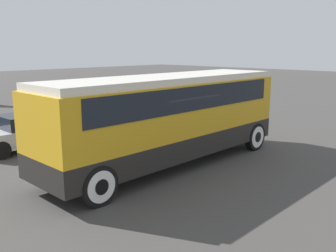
{
  "coord_description": "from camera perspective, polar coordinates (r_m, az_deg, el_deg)",
  "views": [
    {
      "loc": [
        -9.07,
        -8.73,
        4.02
      ],
      "look_at": [
        0.0,
        0.0,
        1.41
      ],
      "focal_mm": 40.0,
      "sensor_mm": 36.0,
      "label": 1
    }
  ],
  "objects": [
    {
      "name": "parked_car_mid",
      "position": [
        20.34,
        -3.58,
        2.35
      ],
      "size": [
        4.79,
        1.93,
        1.4
      ],
      "color": "#7A6B5B",
      "rests_on": "ground_plane"
    },
    {
      "name": "tour_bus",
      "position": [
        12.84,
        0.3,
        2.15
      ],
      "size": [
        9.59,
        2.51,
        3.13
      ],
      "color": "black",
      "rests_on": "ground_plane"
    },
    {
      "name": "parked_car_near",
      "position": [
        16.4,
        -19.59,
        -0.57
      ],
      "size": [
        4.59,
        1.85,
        1.43
      ],
      "color": "#BCBCC1",
      "rests_on": "ground_plane"
    },
    {
      "name": "ground_plane",
      "position": [
        13.22,
        0.0,
        -5.98
      ],
      "size": [
        120.0,
        120.0,
        0.0
      ],
      "primitive_type": "plane",
      "color": "#423F3D"
    }
  ]
}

